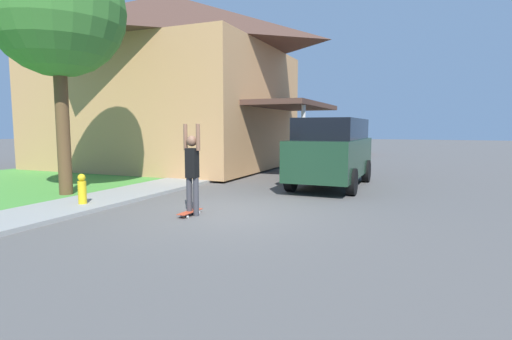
# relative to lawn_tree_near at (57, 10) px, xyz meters

# --- Properties ---
(ground_plane) EXTENTS (120.00, 120.00, 0.00)m
(ground_plane) POSITION_rel_lawn_tree_near_xyz_m (5.02, -0.16, -5.10)
(ground_plane) COLOR #54514F
(lawn) EXTENTS (10.00, 80.00, 0.08)m
(lawn) POSITION_rel_lawn_tree_near_xyz_m (-2.98, 5.84, -5.06)
(lawn) COLOR #478E38
(lawn) RESTS_ON ground_plane
(sidewalk) EXTENTS (1.80, 80.00, 0.10)m
(sidewalk) POSITION_rel_lawn_tree_near_xyz_m (1.42, 5.84, -5.05)
(sidewalk) COLOR gray
(sidewalk) RESTS_ON ground_plane
(house) EXTENTS (13.29, 9.41, 8.18)m
(house) POSITION_rel_lawn_tree_near_xyz_m (-2.31, 8.34, -0.79)
(house) COLOR tan
(house) RESTS_ON lawn
(lawn_tree_near) EXTENTS (3.62, 3.62, 6.87)m
(lawn_tree_near) POSITION_rel_lawn_tree_near_xyz_m (0.00, 0.00, 0.00)
(lawn_tree_near) COLOR brown
(lawn_tree_near) RESTS_ON lawn
(suv_parked) EXTENTS (2.08, 4.95, 2.24)m
(suv_parked) POSITION_rel_lawn_tree_near_xyz_m (6.47, 4.96, -3.89)
(suv_parked) COLOR #193823
(suv_parked) RESTS_ON ground_plane
(car_down_street) EXTENTS (1.85, 4.02, 1.27)m
(car_down_street) POSITION_rel_lawn_tree_near_xyz_m (4.47, 21.17, -4.49)
(car_down_street) COLOR maroon
(car_down_street) RESTS_ON ground_plane
(skateboarder) EXTENTS (0.41, 0.24, 2.04)m
(skateboarder) POSITION_rel_lawn_tree_near_xyz_m (4.56, -0.65, -4.05)
(skateboarder) COLOR #38383D
(skateboarder) RESTS_ON ground_plane
(skateboard) EXTENTS (0.21, 0.78, 0.10)m
(skateboard) POSITION_rel_lawn_tree_near_xyz_m (4.51, -0.68, -5.02)
(skateboard) COLOR #B73D23
(skateboard) RESTS_ON ground_plane
(fire_hydrant) EXTENTS (0.20, 0.20, 0.74)m
(fire_hydrant) POSITION_rel_lawn_tree_near_xyz_m (1.61, -0.95, -4.65)
(fire_hydrant) COLOR gold
(fire_hydrant) RESTS_ON sidewalk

